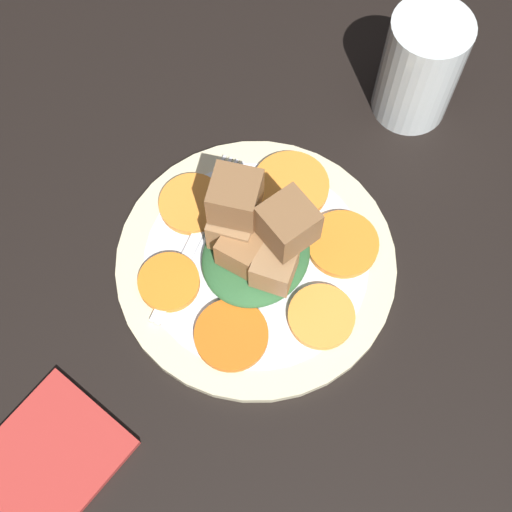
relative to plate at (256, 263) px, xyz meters
The scene contains 12 objects.
table_slab 1.52cm from the plate, ahead, with size 120.00×120.00×2.00cm, color black.
plate is the anchor object (origin of this frame).
carrot_slice_0 8.29cm from the plate, 85.03° to the left, with size 6.12×6.12×0.82cm, color orange.
carrot_slice_1 8.41cm from the plate, 139.44° to the left, with size 6.82×6.82×0.82cm, color orange.
carrot_slice_2 8.53cm from the plate, 164.58° to the right, with size 7.58×7.58×0.82cm, color orange.
carrot_slice_3 8.56cm from the plate, 93.99° to the right, with size 6.43×6.43×0.82cm, color orange.
carrot_slice_4 8.45cm from the plate, 34.63° to the right, with size 5.74×5.74×0.82cm, color orange.
carrot_slice_5 7.84cm from the plate, 22.50° to the left, with size 6.70×6.70×0.82cm, color orange.
center_pile 4.49cm from the plate, 113.39° to the right, with size 10.74×10.56×10.36cm.
fork 6.20cm from the plate, 77.77° to the right, with size 18.24×7.00×0.40cm.
water_glass 25.08cm from the plate, behind, with size 7.83×7.83×12.16cm.
napkin 27.84cm from the plate, ahead, with size 17.02×10.21×0.80cm.
Camera 1 is at (20.45, 16.58, 64.80)cm, focal length 50.00 mm.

